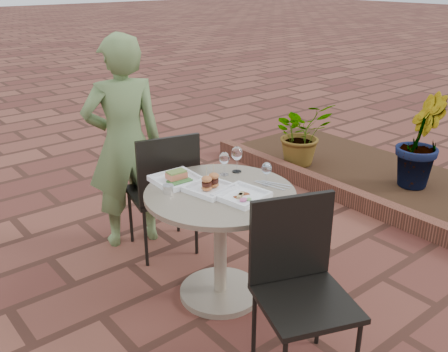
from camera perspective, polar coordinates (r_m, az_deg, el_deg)
ground at (r=3.57m, az=-1.58°, el=-10.45°), size 60.00×60.00×0.00m
cafe_table at (r=3.06m, az=-0.44°, el=-5.97°), size 0.90×0.90×0.73m
chair_far at (r=3.51m, az=-6.77°, el=-1.02°), size 0.53×0.53×0.93m
chair_near at (r=2.53m, az=8.52°, el=-11.09°), size 0.57×0.57×0.93m
diner at (r=3.67m, az=-11.33°, el=3.62°), size 0.65×0.51×1.57m
plate_salmon at (r=3.08m, az=-5.42°, el=-0.33°), size 0.28×0.28×0.07m
plate_sliders at (r=2.95m, az=-1.58°, el=-1.13°), size 0.29×0.29×0.16m
plate_tuna at (r=2.86m, az=2.03°, el=-2.20°), size 0.30×0.30×0.03m
wine_glass_right at (r=3.01m, az=4.89°, el=0.80°), size 0.06×0.06×0.15m
wine_glass_mid at (r=3.15m, az=0.03°, el=1.98°), size 0.07×0.07×0.15m
wine_glass_far at (r=3.19m, az=1.48°, el=2.53°), size 0.07×0.07×0.17m
steel_ramekin at (r=2.94m, az=-6.38°, el=-1.48°), size 0.08×0.08×0.05m
cutlery_set at (r=3.05m, az=5.61°, el=-0.99°), size 0.18×0.25×0.00m
planter_curb at (r=4.73m, az=11.62°, el=-1.27°), size 0.12×3.00×0.15m
mulch_bed at (r=5.28m, az=16.46°, el=0.24°), size 1.30×3.00×0.06m
potted_plant_a at (r=5.21m, az=8.85°, el=4.88°), size 0.73×0.68×0.66m
potted_plant_b at (r=4.93m, az=21.39°, el=3.80°), size 0.59×0.55×0.87m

